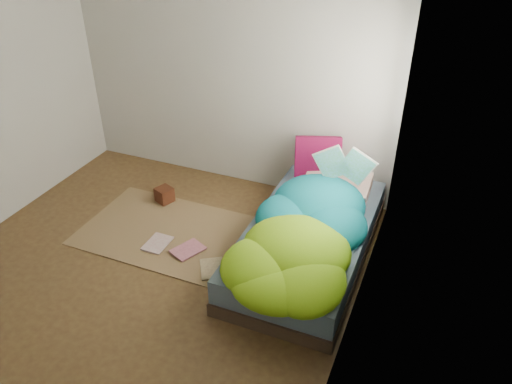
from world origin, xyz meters
The scene contains 12 objects.
ground centered at (0.00, 0.00, 0.00)m, with size 3.50×3.50×0.00m, color #492F1C.
room_walls centered at (0.01, 0.01, 1.63)m, with size 3.54×3.54×2.62m.
bed centered at (1.22, 0.72, 0.17)m, with size 1.00×2.00×0.34m.
duvet centered at (1.22, 0.50, 0.51)m, with size 0.96×1.84×0.34m, color #076F78, non-canonical shape.
rug centered at (-0.15, 0.55, 0.01)m, with size 1.60×1.10×0.01m, color brown.
pillow_floral centered at (1.29, 1.37, 0.41)m, with size 0.62×0.38×0.14m, color beige.
pillow_magenta centered at (1.05, 1.51, 0.56)m, with size 0.45×0.14×0.45m, color #53052E.
open_book centered at (1.37, 1.22, 0.82)m, with size 0.45×0.10×0.27m, color green, non-canonical shape.
wooden_box centered at (-0.44, 1.00, 0.09)m, with size 0.16×0.16×0.16m, color #3D1A0D.
floor_book_a centered at (-0.22, 0.33, 0.02)m, with size 0.20×0.28×0.02m, color beige.
floor_book_b centered at (0.10, 0.40, 0.03)m, with size 0.21×0.28×0.03m, color #C77283.
floor_book_c centered at (0.43, 0.16, 0.02)m, with size 0.20×0.28×0.02m, color tan.
Camera 1 is at (2.14, -2.71, 2.89)m, focal length 35.00 mm.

